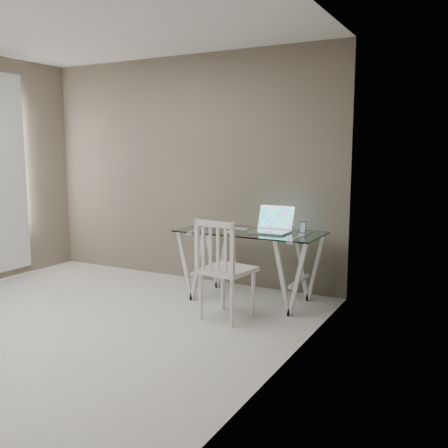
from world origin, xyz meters
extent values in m
plane|color=beige|center=(0.00, 0.00, 0.00)|extent=(4.50, 4.50, 0.00)
cube|color=white|center=(0.00, 0.00, 2.70)|extent=(4.00, 4.50, 0.02)
cube|color=#675D50|center=(0.00, 2.25, 1.35)|extent=(4.00, 0.02, 2.70)
cube|color=#675D50|center=(2.00, 0.00, 1.35)|extent=(0.02, 4.50, 2.70)
cube|color=silver|center=(1.10, 1.73, 0.74)|extent=(1.50, 0.70, 0.01)
cube|color=silver|center=(0.55, 1.73, 0.36)|extent=(0.24, 0.62, 0.72)
cube|color=silver|center=(1.65, 1.73, 0.36)|extent=(0.24, 0.62, 0.72)
cube|color=silver|center=(1.15, 1.11, 0.47)|extent=(0.49, 0.49, 0.04)
cylinder|color=silver|center=(0.95, 0.96, 0.22)|extent=(0.04, 0.04, 0.45)
cylinder|color=silver|center=(1.30, 0.91, 0.22)|extent=(0.04, 0.04, 0.45)
cylinder|color=silver|center=(1.00, 1.31, 0.22)|extent=(0.04, 0.04, 0.45)
cylinder|color=silver|center=(1.35, 1.26, 0.22)|extent=(0.04, 0.04, 0.45)
cube|color=silver|center=(1.12, 0.91, 0.71)|extent=(0.44, 0.09, 0.49)
cube|color=#BCBDC1|center=(1.32, 1.72, 0.75)|extent=(0.38, 0.27, 0.02)
cube|color=#19D899|center=(1.32, 1.89, 0.88)|extent=(0.38, 0.10, 0.24)
cube|color=silver|center=(0.92, 1.78, 0.75)|extent=(0.25, 0.11, 0.01)
ellipsoid|color=white|center=(1.01, 1.47, 0.76)|extent=(0.11, 0.06, 0.03)
cube|color=white|center=(1.66, 1.76, 0.75)|extent=(0.07, 0.07, 0.02)
cube|color=black|center=(1.66, 1.77, 0.82)|extent=(0.06, 0.03, 0.12)
camera|label=1|loc=(3.26, -2.93, 1.58)|focal=40.00mm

